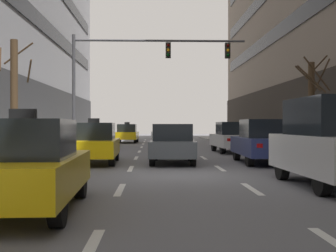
% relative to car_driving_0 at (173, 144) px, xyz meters
% --- Properties ---
extents(ground_plane, '(120.00, 120.00, 0.00)m').
position_rel_car_driving_0_xyz_m(ground_plane, '(-0.00, -4.14, -0.77)').
color(ground_plane, slate).
extents(lane_stripe_l1_s2, '(0.16, 2.00, 0.01)m').
position_rel_car_driving_0_xyz_m(lane_stripe_l1_s2, '(-1.57, -12.14, -0.77)').
color(lane_stripe_l1_s2, silver).
rests_on(lane_stripe_l1_s2, ground).
extents(lane_stripe_l1_s3, '(0.16, 2.00, 0.01)m').
position_rel_car_driving_0_xyz_m(lane_stripe_l1_s3, '(-1.57, -7.14, -0.77)').
color(lane_stripe_l1_s3, silver).
rests_on(lane_stripe_l1_s3, ground).
extents(lane_stripe_l1_s4, '(0.16, 2.00, 0.01)m').
position_rel_car_driving_0_xyz_m(lane_stripe_l1_s4, '(-1.57, -2.14, -0.77)').
color(lane_stripe_l1_s4, silver).
rests_on(lane_stripe_l1_s4, ground).
extents(lane_stripe_l1_s5, '(0.16, 2.00, 0.01)m').
position_rel_car_driving_0_xyz_m(lane_stripe_l1_s5, '(-1.57, 2.86, -0.77)').
color(lane_stripe_l1_s5, silver).
rests_on(lane_stripe_l1_s5, ground).
extents(lane_stripe_l1_s6, '(0.16, 2.00, 0.01)m').
position_rel_car_driving_0_xyz_m(lane_stripe_l1_s6, '(-1.57, 7.86, -0.77)').
color(lane_stripe_l1_s6, silver).
rests_on(lane_stripe_l1_s6, ground).
extents(lane_stripe_l1_s7, '(0.16, 2.00, 0.01)m').
position_rel_car_driving_0_xyz_m(lane_stripe_l1_s7, '(-1.57, 12.86, -0.77)').
color(lane_stripe_l1_s7, silver).
rests_on(lane_stripe_l1_s7, ground).
extents(lane_stripe_l1_s8, '(0.16, 2.00, 0.01)m').
position_rel_car_driving_0_xyz_m(lane_stripe_l1_s8, '(-1.57, 17.86, -0.77)').
color(lane_stripe_l1_s8, silver).
rests_on(lane_stripe_l1_s8, ground).
extents(lane_stripe_l1_s9, '(0.16, 2.00, 0.01)m').
position_rel_car_driving_0_xyz_m(lane_stripe_l1_s9, '(-1.57, 22.86, -0.77)').
color(lane_stripe_l1_s9, silver).
rests_on(lane_stripe_l1_s9, ground).
extents(lane_stripe_l1_s10, '(0.16, 2.00, 0.01)m').
position_rel_car_driving_0_xyz_m(lane_stripe_l1_s10, '(-1.57, 27.86, -0.77)').
color(lane_stripe_l1_s10, silver).
rests_on(lane_stripe_l1_s10, ground).
extents(lane_stripe_l2_s3, '(0.16, 2.00, 0.01)m').
position_rel_car_driving_0_xyz_m(lane_stripe_l2_s3, '(1.56, -7.14, -0.77)').
color(lane_stripe_l2_s3, silver).
rests_on(lane_stripe_l2_s3, ground).
extents(lane_stripe_l2_s4, '(0.16, 2.00, 0.01)m').
position_rel_car_driving_0_xyz_m(lane_stripe_l2_s4, '(1.56, -2.14, -0.77)').
color(lane_stripe_l2_s4, silver).
rests_on(lane_stripe_l2_s4, ground).
extents(lane_stripe_l2_s5, '(0.16, 2.00, 0.01)m').
position_rel_car_driving_0_xyz_m(lane_stripe_l2_s5, '(1.56, 2.86, -0.77)').
color(lane_stripe_l2_s5, silver).
rests_on(lane_stripe_l2_s5, ground).
extents(lane_stripe_l2_s6, '(0.16, 2.00, 0.01)m').
position_rel_car_driving_0_xyz_m(lane_stripe_l2_s6, '(1.56, 7.86, -0.77)').
color(lane_stripe_l2_s6, silver).
rests_on(lane_stripe_l2_s6, ground).
extents(lane_stripe_l2_s7, '(0.16, 2.00, 0.01)m').
position_rel_car_driving_0_xyz_m(lane_stripe_l2_s7, '(1.56, 12.86, -0.77)').
color(lane_stripe_l2_s7, silver).
rests_on(lane_stripe_l2_s7, ground).
extents(lane_stripe_l2_s8, '(0.16, 2.00, 0.01)m').
position_rel_car_driving_0_xyz_m(lane_stripe_l2_s8, '(1.56, 17.86, -0.77)').
color(lane_stripe_l2_s8, silver).
rests_on(lane_stripe_l2_s8, ground).
extents(lane_stripe_l2_s9, '(0.16, 2.00, 0.01)m').
position_rel_car_driving_0_xyz_m(lane_stripe_l2_s9, '(1.56, 22.86, -0.77)').
color(lane_stripe_l2_s9, silver).
rests_on(lane_stripe_l2_s9, ground).
extents(lane_stripe_l2_s10, '(0.16, 2.00, 0.01)m').
position_rel_car_driving_0_xyz_m(lane_stripe_l2_s10, '(1.56, 27.86, -0.77)').
color(lane_stripe_l2_s10, silver).
rests_on(lane_stripe_l2_s10, ground).
extents(car_driving_0, '(1.94, 4.25, 1.57)m').
position_rel_car_driving_0_xyz_m(car_driving_0, '(0.00, 0.00, 0.00)').
color(car_driving_0, black).
rests_on(car_driving_0, ground).
extents(car_driving_1, '(1.98, 4.34, 1.60)m').
position_rel_car_driving_0_xyz_m(car_driving_1, '(0.03, 21.30, 0.02)').
color(car_driving_1, black).
rests_on(car_driving_1, ground).
extents(taxi_driving_2, '(1.98, 4.40, 1.80)m').
position_rel_car_driving_0_xyz_m(taxi_driving_2, '(-3.05, -9.72, 0.03)').
color(taxi_driving_2, black).
rests_on(taxi_driving_2, ground).
extents(taxi_driving_3, '(1.90, 4.34, 1.79)m').
position_rel_car_driving_0_xyz_m(taxi_driving_3, '(-3.12, -0.03, 0.03)').
color(taxi_driving_3, black).
rests_on(taxi_driving_3, ground).
extents(taxi_driving_4, '(1.89, 4.31, 1.77)m').
position_rel_car_driving_0_xyz_m(taxi_driving_4, '(-3.00, 20.48, 0.02)').
color(taxi_driving_4, black).
rests_on(taxi_driving_4, ground).
extents(car_parked_1, '(1.98, 4.58, 2.20)m').
position_rel_car_driving_0_xyz_m(car_parked_1, '(3.65, -6.82, 0.32)').
color(car_parked_1, black).
rests_on(car_parked_1, ground).
extents(car_parked_2, '(2.05, 4.70, 1.75)m').
position_rel_car_driving_0_xyz_m(car_parked_2, '(3.64, -0.14, 0.09)').
color(car_parked_2, black).
rests_on(car_parked_2, ground).
extents(car_parked_3, '(2.02, 4.57, 1.69)m').
position_rel_car_driving_0_xyz_m(car_parked_3, '(3.65, 6.74, 0.06)').
color(car_parked_3, black).
rests_on(car_parked_3, ground).
extents(traffic_signal_0, '(9.44, 0.35, 6.32)m').
position_rel_car_driving_0_xyz_m(traffic_signal_0, '(-1.79, 6.58, 4.01)').
color(traffic_signal_0, '#4C4C51').
rests_on(traffic_signal_0, sidewalk_left).
extents(street_tree_1, '(1.54, 1.54, 4.47)m').
position_rel_car_driving_0_xyz_m(street_tree_1, '(6.17, 1.55, 1.61)').
color(street_tree_1, '#4C3823').
rests_on(street_tree_1, sidewalk_right).
extents(street_tree_2, '(1.45, 1.44, 4.71)m').
position_rel_car_driving_0_xyz_m(street_tree_2, '(-6.17, -0.29, 1.80)').
color(street_tree_2, '#4C3823').
rests_on(street_tree_2, sidewalk_left).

